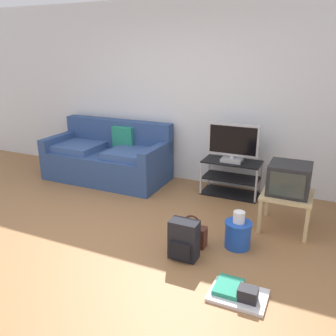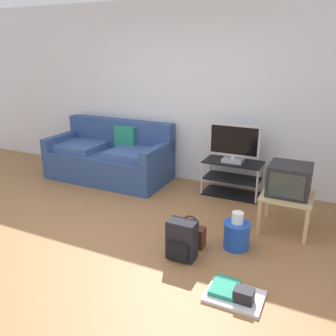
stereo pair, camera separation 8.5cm
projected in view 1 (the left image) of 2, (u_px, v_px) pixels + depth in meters
The scene contains 11 objects.
ground_plane at pixel (91, 251), 3.70m from camera, with size 9.00×9.80×0.02m, color olive.
wall_back at pixel (182, 94), 5.38m from camera, with size 9.00×0.10×2.70m, color silver.
couch at pixel (109, 158), 5.66m from camera, with size 1.92×0.93×0.91m.
tv_stand at pixel (231, 178), 5.05m from camera, with size 0.81×0.42×0.50m.
flat_tv at pixel (233, 143), 4.87m from camera, with size 0.71×0.22×0.54m.
side_table at pixel (287, 198), 4.04m from camera, with size 0.56×0.56×0.43m.
crt_tv at pixel (289, 179), 3.98m from camera, with size 0.45×0.44×0.35m.
backpack at pixel (184, 240), 3.50m from camera, with size 0.28×0.25×0.40m.
handbag at pixel (192, 235), 3.76m from camera, with size 0.31×0.13×0.35m.
cleaning_bucket at pixel (238, 232), 3.71m from camera, with size 0.29×0.29×0.41m.
floor_tray at pixel (238, 293), 2.98m from camera, with size 0.48×0.35×0.14m.
Camera 1 is at (2.08, -2.60, 1.99)m, focal length 37.79 mm.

